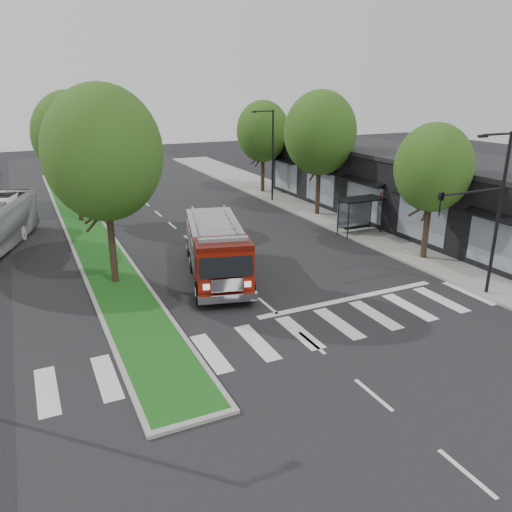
% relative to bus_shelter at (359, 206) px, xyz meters
% --- Properties ---
extents(ground, '(140.00, 140.00, 0.00)m').
position_rel_bus_shelter_xyz_m(ground, '(-11.20, -8.15, -2.04)').
color(ground, black).
rests_on(ground, ground).
extents(sidewalk_right, '(5.00, 80.00, 0.15)m').
position_rel_bus_shelter_xyz_m(sidewalk_right, '(1.30, 1.85, -1.96)').
color(sidewalk_right, gray).
rests_on(sidewalk_right, ground).
extents(median, '(3.00, 50.00, 0.15)m').
position_rel_bus_shelter_xyz_m(median, '(-17.20, 9.85, -1.96)').
color(median, gray).
rests_on(median, ground).
extents(storefront_row, '(8.00, 30.00, 5.00)m').
position_rel_bus_shelter_xyz_m(storefront_row, '(5.80, 1.85, 0.46)').
color(storefront_row, black).
rests_on(storefront_row, ground).
extents(bus_shelter, '(3.20, 1.60, 2.61)m').
position_rel_bus_shelter_xyz_m(bus_shelter, '(0.00, 0.00, 0.00)').
color(bus_shelter, black).
rests_on(bus_shelter, ground).
extents(tree_right_near, '(4.40, 4.40, 8.05)m').
position_rel_bus_shelter_xyz_m(tree_right_near, '(0.30, -6.15, 3.47)').
color(tree_right_near, black).
rests_on(tree_right_near, ground).
extents(tree_right_mid, '(5.60, 5.60, 9.72)m').
position_rel_bus_shelter_xyz_m(tree_right_mid, '(0.30, 5.85, 4.45)').
color(tree_right_mid, black).
rests_on(tree_right_mid, ground).
extents(tree_right_far, '(5.00, 5.00, 8.73)m').
position_rel_bus_shelter_xyz_m(tree_right_far, '(0.30, 15.85, 3.80)').
color(tree_right_far, black).
rests_on(tree_right_far, ground).
extents(tree_median_near, '(5.80, 5.80, 10.16)m').
position_rel_bus_shelter_xyz_m(tree_median_near, '(-17.20, -2.15, 4.77)').
color(tree_median_near, black).
rests_on(tree_median_near, ground).
extents(tree_median_far, '(5.60, 5.60, 9.72)m').
position_rel_bus_shelter_xyz_m(tree_median_far, '(-17.20, 11.85, 4.45)').
color(tree_median_far, black).
rests_on(tree_median_far, ground).
extents(streetlight_right_near, '(4.08, 0.22, 8.00)m').
position_rel_bus_shelter_xyz_m(streetlight_right_near, '(-1.59, -11.65, 2.63)').
color(streetlight_right_near, black).
rests_on(streetlight_right_near, ground).
extents(streetlight_right_far, '(2.11, 0.20, 8.00)m').
position_rel_bus_shelter_xyz_m(streetlight_right_far, '(-0.85, 11.85, 2.44)').
color(streetlight_right_far, black).
rests_on(streetlight_right_far, ground).
extents(fire_engine, '(4.97, 9.58, 3.19)m').
position_rel_bus_shelter_xyz_m(fire_engine, '(-11.97, -3.48, -0.51)').
color(fire_engine, '#4D0B04').
rests_on(fire_engine, ground).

